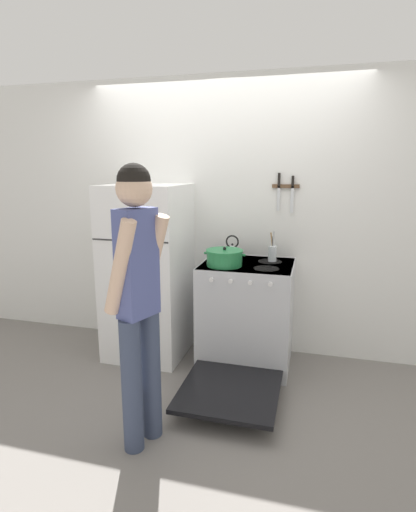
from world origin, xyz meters
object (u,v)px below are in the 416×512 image
(stove_range, at_px, (246,316))
(dutch_oven_pot, at_px, (224,258))
(tea_kettle, at_px, (232,252))
(person, at_px, (138,293))
(utensil_jar, at_px, (272,253))
(refrigerator, at_px, (148,272))

(stove_range, xyz_separation_m, dutch_oven_pot, (-0.18, -0.09, 0.53))
(tea_kettle, xyz_separation_m, person, (-0.29, -1.37, 0.01))
(stove_range, height_order, utensil_jar, utensil_jar)
(refrigerator, xyz_separation_m, person, (0.47, -1.22, 0.21))
(dutch_oven_pot, xyz_separation_m, utensil_jar, (0.37, 0.27, 0.01))
(stove_range, relative_size, dutch_oven_pot, 3.98)
(tea_kettle, height_order, utensil_jar, utensil_jar)
(dutch_oven_pot, distance_m, person, 1.14)
(dutch_oven_pot, height_order, tea_kettle, tea_kettle)
(tea_kettle, distance_m, person, 1.40)
(stove_range, relative_size, person, 0.80)
(dutch_oven_pot, relative_size, person, 0.20)
(dutch_oven_pot, bearing_deg, utensil_jar, 35.91)
(refrigerator, bearing_deg, stove_range, -1.27)
(tea_kettle, relative_size, utensil_jar, 0.81)
(refrigerator, xyz_separation_m, tea_kettle, (0.76, 0.15, 0.20))
(stove_range, height_order, dutch_oven_pot, dutch_oven_pot)
(refrigerator, height_order, dutch_oven_pot, refrigerator)
(tea_kettle, bearing_deg, person, -101.97)
(stove_range, bearing_deg, refrigerator, 178.73)
(dutch_oven_pot, xyz_separation_m, tea_kettle, (0.01, 0.26, -0.00))
(refrigerator, xyz_separation_m, utensil_jar, (1.12, 0.16, 0.21))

